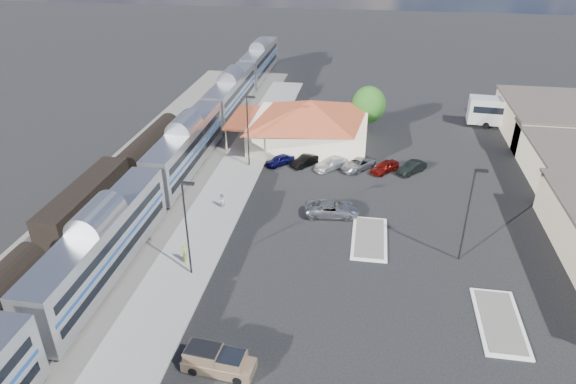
# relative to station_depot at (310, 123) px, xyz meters

# --- Properties ---
(ground) EXTENTS (280.00, 280.00, 0.00)m
(ground) POSITION_rel_station_depot_xyz_m (4.56, -24.00, -3.13)
(ground) COLOR black
(ground) RESTS_ON ground
(railbed) EXTENTS (16.00, 100.00, 0.12)m
(railbed) POSITION_rel_station_depot_xyz_m (-16.44, -16.00, -3.07)
(railbed) COLOR #4C4944
(railbed) RESTS_ON ground
(platform) EXTENTS (5.50, 92.00, 0.18)m
(platform) POSITION_rel_station_depot_xyz_m (-7.44, -18.00, -3.04)
(platform) COLOR gray
(platform) RESTS_ON ground
(passenger_train) EXTENTS (3.00, 104.00, 5.55)m
(passenger_train) POSITION_rel_station_depot_xyz_m (-13.44, -10.34, -0.26)
(passenger_train) COLOR silver
(passenger_train) RESTS_ON ground
(freight_cars) EXTENTS (2.80, 46.00, 4.00)m
(freight_cars) POSITION_rel_station_depot_xyz_m (-19.44, -23.28, -1.21)
(freight_cars) COLOR black
(freight_cars) RESTS_ON ground
(station_depot) EXTENTS (18.35, 12.24, 6.20)m
(station_depot) POSITION_rel_station_depot_xyz_m (0.00, 0.00, 0.00)
(station_depot) COLOR beige
(station_depot) RESTS_ON ground
(traffic_island_south) EXTENTS (3.30, 7.50, 0.21)m
(traffic_island_south) POSITION_rel_station_depot_xyz_m (8.56, -22.00, -3.03)
(traffic_island_south) COLOR silver
(traffic_island_south) RESTS_ON ground
(traffic_island_north) EXTENTS (3.30, 7.50, 0.21)m
(traffic_island_north) POSITION_rel_station_depot_xyz_m (18.56, -32.00, -3.03)
(traffic_island_north) COLOR silver
(traffic_island_north) RESTS_ON ground
(lamp_plat_s) EXTENTS (1.08, 0.25, 9.00)m
(lamp_plat_s) POSITION_rel_station_depot_xyz_m (-6.34, -30.00, 2.21)
(lamp_plat_s) COLOR black
(lamp_plat_s) RESTS_ON ground
(lamp_plat_n) EXTENTS (1.08, 0.25, 9.00)m
(lamp_plat_n) POSITION_rel_station_depot_xyz_m (-6.34, -8.00, 2.21)
(lamp_plat_n) COLOR black
(lamp_plat_n) RESTS_ON ground
(lamp_lot) EXTENTS (1.08, 0.25, 9.00)m
(lamp_lot) POSITION_rel_station_depot_xyz_m (16.66, -24.00, 2.21)
(lamp_lot) COLOR black
(lamp_lot) RESTS_ON ground
(tree_depot) EXTENTS (4.71, 4.71, 6.63)m
(tree_depot) POSITION_rel_station_depot_xyz_m (7.56, 6.00, 0.89)
(tree_depot) COLOR #382314
(tree_depot) RESTS_ON ground
(pickup_truck) EXTENTS (5.03, 2.20, 1.69)m
(pickup_truck) POSITION_rel_station_depot_xyz_m (-1.14, -39.87, -2.33)
(pickup_truck) COLOR tan
(pickup_truck) RESTS_ON ground
(suv) EXTENTS (5.77, 3.09, 1.54)m
(suv) POSITION_rel_station_depot_xyz_m (4.62, -18.19, -2.36)
(suv) COLOR #9B9EA3
(suv) RESTS_ON ground
(coach_bus) EXTENTS (13.25, 3.75, 4.20)m
(coach_bus) POSITION_rel_station_depot_xyz_m (28.56, 10.95, -0.71)
(coach_bus) COLOR silver
(coach_bus) RESTS_ON ground
(person_a) EXTENTS (0.70, 0.83, 1.92)m
(person_a) POSITION_rel_station_depot_xyz_m (-7.45, -28.60, -1.99)
(person_a) COLOR #BAD041
(person_a) RESTS_ON platform
(person_b) EXTENTS (0.84, 0.96, 1.67)m
(person_b) POSITION_rel_station_depot_xyz_m (-6.95, -18.61, -2.12)
(person_b) COLOR white
(person_b) RESTS_ON platform
(parked_car_a) EXTENTS (3.73, 3.72, 1.28)m
(parked_car_a) POSITION_rel_station_depot_xyz_m (-2.79, -6.98, -2.49)
(parked_car_a) COLOR #0D0D44
(parked_car_a) RESTS_ON ground
(parked_car_b) EXTENTS (3.74, 4.02, 1.34)m
(parked_car_b) POSITION_rel_station_depot_xyz_m (0.41, -6.68, -2.46)
(parked_car_b) COLOR black
(parked_car_b) RESTS_ON ground
(parked_car_c) EXTENTS (4.76, 4.81, 1.40)m
(parked_car_c) POSITION_rel_station_depot_xyz_m (3.61, -6.98, -2.43)
(parked_car_c) COLOR silver
(parked_car_c) RESTS_ON ground
(parked_car_d) EXTENTS (4.79, 5.15, 1.34)m
(parked_car_d) POSITION_rel_station_depot_xyz_m (6.81, -6.68, -2.46)
(parked_car_d) COLOR gray
(parked_car_d) RESTS_ON ground
(parked_car_e) EXTENTS (3.79, 4.09, 1.36)m
(parked_car_e) POSITION_rel_station_depot_xyz_m (10.01, -6.98, -2.45)
(parked_car_e) COLOR maroon
(parked_car_e) RESTS_ON ground
(parked_car_f) EXTENTS (3.78, 4.08, 1.36)m
(parked_car_f) POSITION_rel_station_depot_xyz_m (13.21, -6.68, -2.45)
(parked_car_f) COLOR black
(parked_car_f) RESTS_ON ground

